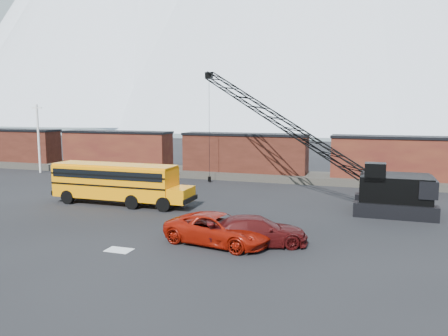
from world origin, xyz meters
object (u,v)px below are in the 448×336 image
Objects in this scene: red_pickup at (219,229)px; maroon_suv at (257,231)px; crawler_crane at (278,120)px; school_bus at (119,182)px.

red_pickup is 2.14m from maroon_suv.
school_bus is at bearing -144.48° from crawler_crane.
crawler_crane reaches higher than maroon_suv.
red_pickup is at bearing -33.25° from school_bus.
red_pickup is 0.30× the size of crawler_crane.
crawler_crane is (11.01, 7.86, 4.73)m from school_bus.
maroon_suv is at bearing -68.10° from red_pickup.
school_bus is 12.97m from red_pickup.
maroon_suv is (2.09, 0.46, -0.04)m from red_pickup.
red_pickup reaches higher than maroon_suv.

